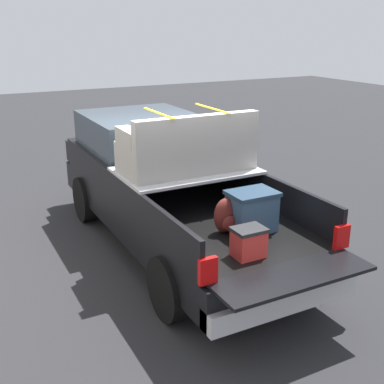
% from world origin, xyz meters
% --- Properties ---
extents(ground_plane, '(40.00, 40.00, 0.00)m').
position_xyz_m(ground_plane, '(0.00, 0.00, 0.00)').
color(ground_plane, '#262628').
extents(pickup_truck, '(6.05, 2.06, 2.23)m').
position_xyz_m(pickup_truck, '(0.38, -0.00, 0.97)').
color(pickup_truck, black).
rests_on(pickup_truck, ground_plane).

